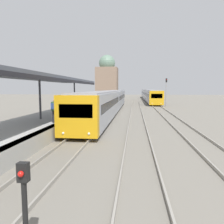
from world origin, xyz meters
TOP-DOWN VIEW (x-y plane):
  - platform_canopy at (-3.74, 17.27)m, footprint 4.00×24.16m
  - person_on_platform at (-1.99, 15.48)m, footprint 0.40×0.40m
  - train_near at (0.00, 30.60)m, footprint 2.63×33.86m
  - train_far at (7.39, 64.19)m, footprint 2.61×46.31m
  - signal_post_near at (1.46, 4.80)m, footprint 0.20×0.21m
  - signal_mast_far at (9.17, 42.19)m, footprint 0.28×0.29m
  - distant_domed_building at (-3.82, 58.41)m, footprint 5.48×5.48m

SIDE VIEW (x-z plane):
  - signal_post_near at x=1.46m, z-range 0.22..2.12m
  - train_far at x=7.39m, z-range 0.17..3.11m
  - train_near at x=0.00m, z-range 0.17..3.12m
  - person_on_platform at x=-1.99m, z-range 1.03..2.70m
  - signal_mast_far at x=9.17m, z-range 0.65..5.74m
  - platform_canopy at x=-3.74m, z-range 2.40..5.68m
  - distant_domed_building at x=-3.82m, z-range -0.41..11.51m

